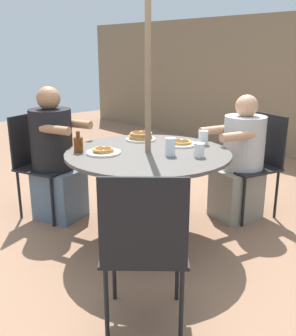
% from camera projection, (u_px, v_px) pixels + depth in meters
% --- Properties ---
extents(ground_plane, '(12.00, 12.00, 0.00)m').
position_uv_depth(ground_plane, '(148.00, 237.00, 3.18)').
color(ground_plane, '#8C664C').
extents(patio_table, '(1.25, 1.25, 0.72)m').
position_uv_depth(patio_table, '(148.00, 166.00, 3.00)').
color(patio_table, '#4C4742').
rests_on(patio_table, ground).
extents(umbrella_pole, '(0.05, 0.05, 2.00)m').
position_uv_depth(umbrella_pole, '(148.00, 114.00, 2.89)').
color(umbrella_pole, '#846B4C').
rests_on(umbrella_pole, ground).
extents(patio_chair_north, '(0.57, 0.57, 0.91)m').
position_uv_depth(patio_chair_north, '(40.00, 158.00, 3.51)').
color(patio_chair_north, black).
rests_on(patio_chair_north, ground).
extents(diner_north, '(0.54, 0.48, 1.17)m').
position_uv_depth(diner_north, '(55.00, 160.00, 3.43)').
color(diner_north, slate).
rests_on(diner_north, ground).
extents(patio_chair_east, '(0.63, 0.63, 0.91)m').
position_uv_depth(patio_chair_east, '(144.00, 243.00, 1.98)').
color(patio_chair_east, black).
rests_on(patio_chair_east, ground).
extents(patio_chair_south, '(0.54, 0.54, 0.91)m').
position_uv_depth(patio_chair_south, '(256.00, 158.00, 3.51)').
color(patio_chair_south, black).
rests_on(patio_chair_south, ground).
extents(diner_south, '(0.46, 0.58, 1.10)m').
position_uv_depth(diner_south, '(240.00, 164.00, 3.44)').
color(diner_south, gray).
rests_on(diner_south, ground).
extents(pancake_plate_a, '(0.26, 0.26, 0.05)m').
position_uv_depth(pancake_plate_a, '(181.00, 143.00, 3.17)').
color(pancake_plate_a, silver).
rests_on(pancake_plate_a, patio_table).
extents(pancake_plate_b, '(0.26, 0.26, 0.08)m').
position_uv_depth(pancake_plate_b, '(141.00, 137.00, 3.34)').
color(pancake_plate_b, silver).
rests_on(pancake_plate_b, patio_table).
extents(pancake_plate_c, '(0.26, 0.26, 0.05)m').
position_uv_depth(pancake_plate_c, '(103.00, 152.00, 2.91)').
color(pancake_plate_c, silver).
rests_on(pancake_plate_c, patio_table).
extents(syrup_bottle, '(0.09, 0.07, 0.16)m').
position_uv_depth(syrup_bottle, '(78.00, 144.00, 2.94)').
color(syrup_bottle, '#602D0F').
rests_on(syrup_bottle, patio_table).
extents(coffee_cup, '(0.08, 0.08, 0.10)m').
position_uv_depth(coffee_cup, '(199.00, 150.00, 2.82)').
color(coffee_cup, white).
rests_on(coffee_cup, patio_table).
extents(drinking_glass_a, '(0.07, 0.07, 0.13)m').
position_uv_depth(drinking_glass_a, '(170.00, 147.00, 2.85)').
color(drinking_glass_a, silver).
rests_on(drinking_glass_a, patio_table).
extents(drinking_glass_b, '(0.08, 0.08, 0.11)m').
position_uv_depth(drinking_glass_b, '(203.00, 138.00, 3.18)').
color(drinking_glass_b, silver).
rests_on(drinking_glass_b, patio_table).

